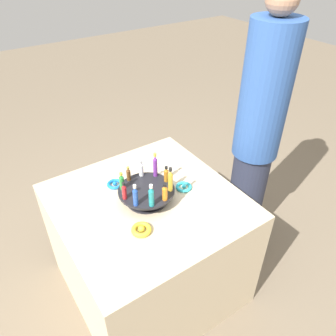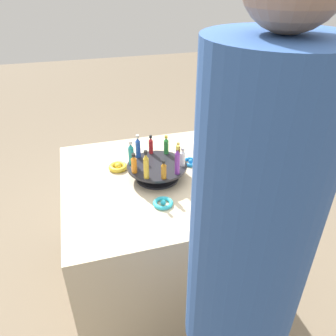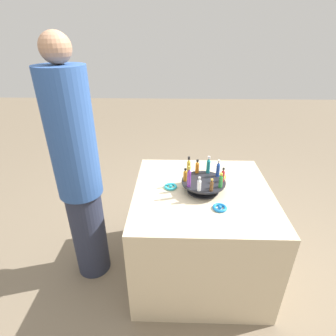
{
  "view_description": "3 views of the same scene",
  "coord_description": "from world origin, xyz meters",
  "px_view_note": "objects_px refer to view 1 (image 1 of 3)",
  "views": [
    {
      "loc": [
        0.65,
        1.16,
        1.94
      ],
      "look_at": [
        -0.14,
        -0.0,
        0.9
      ],
      "focal_mm": 35.0,
      "sensor_mm": 36.0,
      "label": 1
    },
    {
      "loc": [
        -1.36,
        0.33,
        1.66
      ],
      "look_at": [
        -0.18,
        -0.0,
        0.91
      ],
      "focal_mm": 35.0,
      "sensor_mm": 36.0,
      "label": 2
    },
    {
      "loc": [
        -0.2,
        -1.54,
        1.73
      ],
      "look_at": [
        -0.24,
        -0.01,
        0.92
      ],
      "focal_mm": 28.0,
      "sensor_mm": 36.0,
      "label": 3
    }
  ],
  "objects_px": {
    "display_stand": "(147,194)",
    "bottle_amber": "(166,175)",
    "bottle_gold": "(170,180)",
    "ribbon_bow_teal": "(184,187)",
    "bottle_teal": "(151,196)",
    "bottle_clear": "(141,169)",
    "bottle_blue": "(135,196)",
    "bottle_red": "(124,191)",
    "ribbon_bow_gold": "(141,230)",
    "ribbon_bow_blue": "(115,184)",
    "bottle_brown": "(128,174)",
    "person_figure": "(258,133)",
    "bottle_green": "(122,181)",
    "bottle_purple": "(155,166)",
    "bottle_orange": "(165,192)"
  },
  "relations": [
    {
      "from": "display_stand",
      "to": "bottle_amber",
      "type": "distance_m",
      "value": 0.15
    },
    {
      "from": "bottle_gold",
      "to": "ribbon_bow_teal",
      "type": "xyz_separation_m",
      "value": [
        -0.12,
        -0.05,
        -0.13
      ]
    },
    {
      "from": "ribbon_bow_teal",
      "to": "bottle_teal",
      "type": "bearing_deg",
      "value": 18.58
    },
    {
      "from": "bottle_clear",
      "to": "ribbon_bow_teal",
      "type": "xyz_separation_m",
      "value": [
        -0.18,
        0.15,
        -0.11
      ]
    },
    {
      "from": "bottle_teal",
      "to": "bottle_amber",
      "type": "distance_m",
      "value": 0.21
    },
    {
      "from": "bottle_blue",
      "to": "ribbon_bow_teal",
      "type": "distance_m",
      "value": 0.35
    },
    {
      "from": "bottle_red",
      "to": "ribbon_bow_gold",
      "type": "relative_size",
      "value": 1.02
    },
    {
      "from": "bottle_blue",
      "to": "ribbon_bow_blue",
      "type": "height_order",
      "value": "bottle_blue"
    },
    {
      "from": "bottle_clear",
      "to": "bottle_blue",
      "type": "bearing_deg",
      "value": 53.03
    },
    {
      "from": "bottle_teal",
      "to": "bottle_brown",
      "type": "bearing_deg",
      "value": -90.97
    },
    {
      "from": "bottle_clear",
      "to": "person_figure",
      "type": "relative_size",
      "value": 0.06
    },
    {
      "from": "display_stand",
      "to": "person_figure",
      "type": "bearing_deg",
      "value": -178.51
    },
    {
      "from": "bottle_red",
      "to": "bottle_green",
      "type": "bearing_deg",
      "value": -108.97
    },
    {
      "from": "bottle_amber",
      "to": "ribbon_bow_blue",
      "type": "relative_size",
      "value": 1.06
    },
    {
      "from": "bottle_teal",
      "to": "person_figure",
      "type": "bearing_deg",
      "value": -170.91
    },
    {
      "from": "bottle_brown",
      "to": "person_figure",
      "type": "relative_size",
      "value": 0.05
    },
    {
      "from": "bottle_gold",
      "to": "ribbon_bow_gold",
      "type": "xyz_separation_m",
      "value": [
        0.24,
        0.1,
        -0.13
      ]
    },
    {
      "from": "bottle_gold",
      "to": "bottle_purple",
      "type": "xyz_separation_m",
      "value": [
        -0.0,
        -0.15,
        0.0
      ]
    },
    {
      "from": "bottle_orange",
      "to": "bottle_green",
      "type": "relative_size",
      "value": 0.98
    },
    {
      "from": "ribbon_bow_blue",
      "to": "display_stand",
      "type": "bearing_deg",
      "value": 112.26
    },
    {
      "from": "bottle_teal",
      "to": "bottle_amber",
      "type": "xyz_separation_m",
      "value": [
        -0.17,
        -0.12,
        -0.02
      ]
    },
    {
      "from": "bottle_red",
      "to": "bottle_gold",
      "type": "bearing_deg",
      "value": 161.03
    },
    {
      "from": "display_stand",
      "to": "ribbon_bow_gold",
      "type": "xyz_separation_m",
      "value": [
        0.14,
        0.18,
        -0.03
      ]
    },
    {
      "from": "bottle_teal",
      "to": "bottle_red",
      "type": "xyz_separation_m",
      "value": [
        0.09,
        -0.12,
        -0.01
      ]
    },
    {
      "from": "ribbon_bow_gold",
      "to": "ribbon_bow_blue",
      "type": "distance_m",
      "value": 0.39
    },
    {
      "from": "bottle_clear",
      "to": "ribbon_bow_blue",
      "type": "height_order",
      "value": "bottle_clear"
    },
    {
      "from": "bottle_green",
      "to": "ribbon_bow_teal",
      "type": "bearing_deg",
      "value": 161.86
    },
    {
      "from": "ribbon_bow_teal",
      "to": "person_figure",
      "type": "height_order",
      "value": "person_figure"
    },
    {
      "from": "bottle_amber",
      "to": "ribbon_bow_gold",
      "type": "distance_m",
      "value": 0.34
    },
    {
      "from": "bottle_brown",
      "to": "bottle_blue",
      "type": "bearing_deg",
      "value": 71.03
    },
    {
      "from": "display_stand",
      "to": "ribbon_bow_teal",
      "type": "relative_size",
      "value": 3.28
    },
    {
      "from": "display_stand",
      "to": "bottle_purple",
      "type": "relative_size",
      "value": 2.02
    },
    {
      "from": "ribbon_bow_gold",
      "to": "person_figure",
      "type": "xyz_separation_m",
      "value": [
        -0.99,
        -0.2,
        0.12
      ]
    },
    {
      "from": "bottle_teal",
      "to": "bottle_gold",
      "type": "relative_size",
      "value": 0.89
    },
    {
      "from": "bottle_amber",
      "to": "person_figure",
      "type": "bearing_deg",
      "value": -178.08
    },
    {
      "from": "bottle_red",
      "to": "ribbon_bow_blue",
      "type": "bearing_deg",
      "value": -101.14
    },
    {
      "from": "bottle_orange",
      "to": "bottle_gold",
      "type": "distance_m",
      "value": 0.08
    },
    {
      "from": "bottle_red",
      "to": "ribbon_bow_gold",
      "type": "xyz_separation_m",
      "value": [
        0.01,
        0.18,
        -0.11
      ]
    },
    {
      "from": "bottle_brown",
      "to": "bottle_red",
      "type": "distance_m",
      "value": 0.15
    },
    {
      "from": "bottle_clear",
      "to": "bottle_brown",
      "type": "xyz_separation_m",
      "value": [
        0.08,
        -0.0,
        -0.01
      ]
    },
    {
      "from": "bottle_brown",
      "to": "ribbon_bow_gold",
      "type": "xyz_separation_m",
      "value": [
        0.1,
        0.3,
        -0.1
      ]
    },
    {
      "from": "bottle_amber",
      "to": "ribbon_bow_teal",
      "type": "height_order",
      "value": "bottle_amber"
    },
    {
      "from": "bottle_teal",
      "to": "bottle_gold",
      "type": "xyz_separation_m",
      "value": [
        -0.14,
        -0.04,
        0.01
      ]
    },
    {
      "from": "bottle_red",
      "to": "bottle_teal",
      "type": "bearing_deg",
      "value": 125.03
    },
    {
      "from": "bottle_teal",
      "to": "ribbon_bow_gold",
      "type": "xyz_separation_m",
      "value": [
        0.1,
        0.06,
        -0.12
      ]
    },
    {
      "from": "bottle_brown",
      "to": "ribbon_bow_blue",
      "type": "xyz_separation_m",
      "value": [
        0.05,
        -0.09,
        -0.11
      ]
    },
    {
      "from": "bottle_amber",
      "to": "ribbon_bow_teal",
      "type": "relative_size",
      "value": 1.04
    },
    {
      "from": "bottle_clear",
      "to": "bottle_purple",
      "type": "bearing_deg",
      "value": 143.03
    },
    {
      "from": "bottle_gold",
      "to": "ribbon_bow_teal",
      "type": "bearing_deg",
      "value": -159.66
    },
    {
      "from": "ribbon_bow_blue",
      "to": "person_figure",
      "type": "height_order",
      "value": "person_figure"
    }
  ]
}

